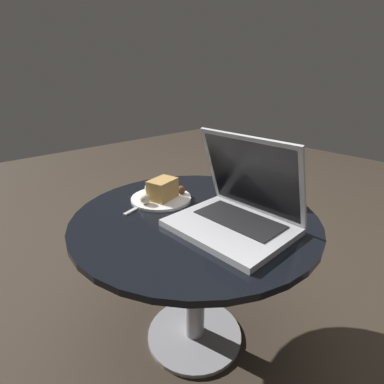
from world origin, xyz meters
name	(u,v)px	position (x,y,z in m)	size (l,w,h in m)	color
ground_plane	(194,335)	(0.00, 0.00, 0.00)	(6.00, 6.00, 0.00)	#382D23
table	(195,245)	(0.00, 0.00, 0.38)	(0.74, 0.74, 0.49)	#9E9EA3
laptop	(238,210)	(0.13, 0.04, 0.54)	(0.32, 0.26, 0.26)	silver
beer_glass	(231,165)	(-0.05, 0.22, 0.59)	(0.08, 0.08, 0.20)	brown
snack_plate	(162,193)	(-0.16, 0.00, 0.51)	(0.20, 0.20, 0.08)	white
fork	(146,203)	(-0.17, -0.06, 0.49)	(0.06, 0.17, 0.01)	silver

